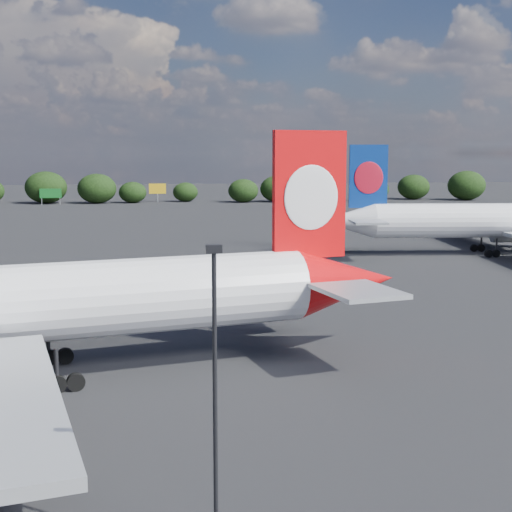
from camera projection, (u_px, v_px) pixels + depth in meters
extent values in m
plane|color=black|center=(75.00, 268.00, 90.33)|extent=(500.00, 500.00, 0.00)
cylinder|color=white|center=(17.00, 304.00, 44.49)|extent=(38.36, 12.96, 5.02)
cone|color=red|center=(346.00, 281.00, 52.58)|extent=(8.91, 6.60, 5.02)
cube|color=red|center=(309.00, 195.00, 50.60)|extent=(5.51, 1.66, 9.04)
ellipsoid|color=white|center=(311.00, 198.00, 50.35)|extent=(4.17, 1.09, 4.62)
ellipsoid|color=white|center=(308.00, 197.00, 50.91)|extent=(4.17, 1.09, 4.62)
cube|color=#A3A6AB|center=(358.00, 291.00, 46.70)|extent=(5.69, 6.84, 0.30)
cube|color=#A3A6AB|center=(291.00, 266.00, 56.93)|extent=(5.69, 6.84, 0.30)
cylinder|color=black|center=(57.00, 369.00, 42.90)|extent=(0.33, 0.33, 2.51)
cylinder|color=black|center=(57.00, 384.00, 43.04)|extent=(1.18, 0.67, 1.10)
cylinder|color=black|center=(76.00, 382.00, 43.43)|extent=(1.18, 0.67, 1.10)
cylinder|color=black|center=(48.00, 344.00, 48.48)|extent=(0.33, 0.33, 2.51)
cylinder|color=black|center=(49.00, 358.00, 48.62)|extent=(1.18, 0.67, 1.10)
cylinder|color=black|center=(65.00, 356.00, 49.00)|extent=(1.18, 0.67, 1.10)
cylinder|color=white|center=(503.00, 220.00, 101.52)|extent=(37.51, 8.72, 4.90)
cone|color=white|center=(347.00, 221.00, 100.50)|extent=(8.30, 5.68, 4.90)
cube|color=navy|center=(368.00, 176.00, 99.74)|extent=(5.41, 1.04, 8.81)
ellipsoid|color=red|center=(369.00, 178.00, 99.48)|extent=(4.11, 0.62, 4.50)
ellipsoid|color=red|center=(368.00, 178.00, 100.06)|extent=(4.11, 0.62, 4.50)
cube|color=#A3A6AB|center=(368.00, 222.00, 95.21)|extent=(4.99, 6.30, 0.29)
cube|color=#A3A6AB|center=(354.00, 215.00, 105.86)|extent=(4.99, 6.30, 0.29)
cube|color=#A3A6AB|center=(484.00, 223.00, 114.41)|extent=(8.36, 20.13, 0.54)
cylinder|color=#A3A6AB|center=(508.00, 234.00, 109.84)|extent=(5.14, 3.14, 2.64)
cube|color=#A3A6AB|center=(508.00, 229.00, 109.75)|extent=(2.17, 0.52, 1.17)
cylinder|color=black|center=(496.00, 247.00, 99.02)|extent=(0.30, 0.30, 2.45)
cylinder|color=black|center=(496.00, 254.00, 99.15)|extent=(1.12, 0.55, 1.08)
cylinder|color=black|center=(489.00, 254.00, 99.10)|extent=(1.12, 0.55, 1.08)
cylinder|color=black|center=(481.00, 242.00, 104.82)|extent=(0.30, 0.30, 2.45)
cylinder|color=black|center=(481.00, 248.00, 104.96)|extent=(1.12, 0.55, 1.08)
cylinder|color=black|center=(474.00, 248.00, 104.91)|extent=(1.12, 0.55, 1.08)
cylinder|color=black|center=(215.00, 412.00, 24.58)|extent=(0.16, 0.16, 11.06)
cube|color=black|center=(214.00, 249.00, 23.77)|extent=(0.55, 0.30, 0.28)
cube|color=#125B1E|center=(51.00, 193.00, 200.76)|extent=(6.00, 0.30, 2.60)
cylinder|color=gray|center=(42.00, 201.00, 200.71)|extent=(0.20, 0.20, 2.00)
cylinder|color=gray|center=(60.00, 201.00, 201.44)|extent=(0.20, 0.20, 2.00)
cube|color=gold|center=(157.00, 189.00, 210.93)|extent=(5.00, 0.30, 3.00)
cylinder|color=gray|center=(158.00, 198.00, 211.33)|extent=(0.30, 0.30, 2.50)
ellipsoid|color=black|center=(46.00, 187.00, 205.48)|extent=(12.01, 10.16, 9.24)
ellipsoid|color=black|center=(97.00, 189.00, 205.65)|extent=(11.14, 9.43, 8.57)
ellipsoid|color=black|center=(133.00, 192.00, 207.52)|extent=(8.03, 6.80, 6.18)
ellipsoid|color=black|center=(185.00, 192.00, 213.20)|extent=(7.49, 6.34, 5.76)
ellipsoid|color=black|center=(243.00, 191.00, 209.99)|extent=(8.95, 7.58, 6.89)
ellipsoid|color=black|center=(277.00, 189.00, 212.44)|extent=(10.12, 8.56, 7.78)
ellipsoid|color=black|center=(321.00, 190.00, 217.09)|extent=(8.38, 7.09, 6.45)
ellipsoid|color=black|center=(374.00, 189.00, 215.43)|extent=(9.32, 7.88, 7.17)
ellipsoid|color=black|center=(414.00, 187.00, 223.56)|extent=(10.13, 8.57, 7.79)
ellipsoid|color=black|center=(467.00, 185.00, 219.85)|extent=(11.80, 9.98, 9.07)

